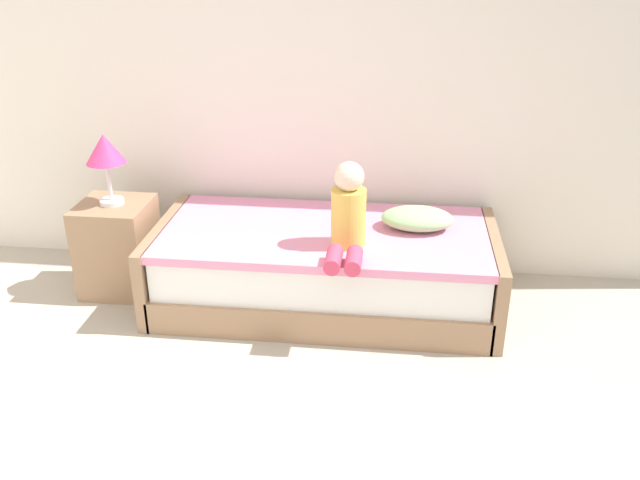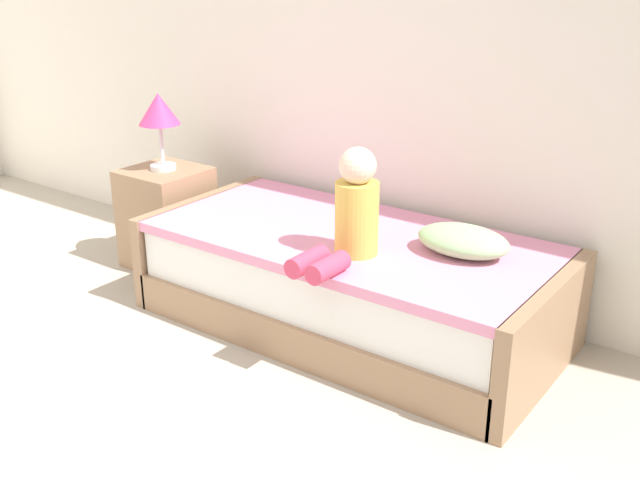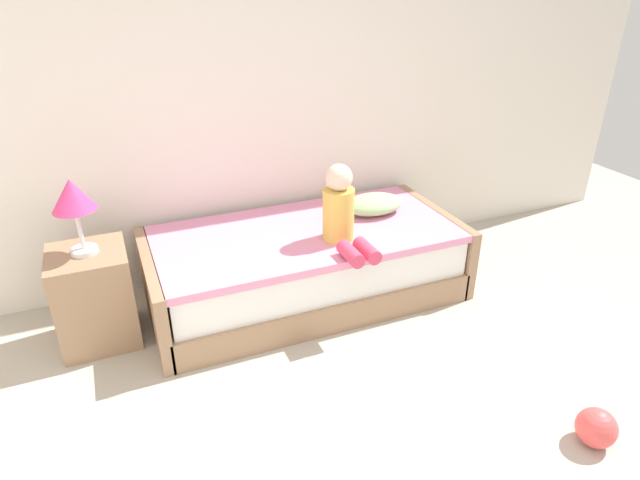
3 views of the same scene
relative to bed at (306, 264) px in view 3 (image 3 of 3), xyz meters
The scene contains 7 objects.
wall_rear 1.41m from the bed, 124.59° to the left, with size 7.20×0.10×2.90m, color silver.
bed is the anchor object (origin of this frame).
nightstand 1.35m from the bed, behind, with size 0.44×0.44×0.60m, color #997556.
table_lamp 1.52m from the bed, behind, with size 0.24×0.24×0.45m.
child_figure 0.54m from the bed, 55.71° to the right, with size 0.20×0.51×0.50m.
pillow 0.65m from the bed, 10.17° to the left, with size 0.44×0.30×0.13m, color #99CC8C.
toy_ball 1.95m from the bed, 65.85° to the right, with size 0.19×0.19×0.19m, color #E54C4C.
Camera 3 is at (-0.75, -1.02, 2.06)m, focal length 30.32 mm.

